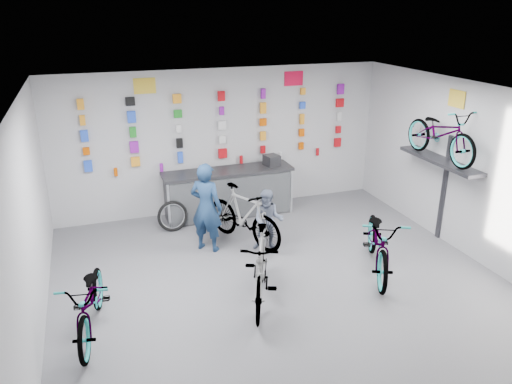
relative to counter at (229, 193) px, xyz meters
name	(u,v)px	position (x,y,z in m)	size (l,w,h in m)	color
floor	(295,303)	(0.00, -3.54, -0.49)	(8.00, 8.00, 0.00)	#535359
ceiling	(302,103)	(0.00, -3.54, 2.51)	(8.00, 8.00, 0.00)	white
wall_back	(222,141)	(0.00, 0.46, 1.01)	(7.00, 7.00, 0.00)	#B4B4B7
wall_left	(24,249)	(-3.50, -3.54, 1.01)	(8.00, 8.00, 0.00)	#B4B4B7
wall_right	(499,183)	(3.50, -3.54, 1.01)	(8.00, 8.00, 0.00)	#B4B4B7
counter	(229,193)	(0.00, 0.00, 0.00)	(2.70, 0.66, 1.00)	black
merch_wall	(216,128)	(-0.13, 0.39, 1.31)	(5.57, 0.08, 1.56)	blue
wall_bracket	(440,165)	(3.33, -2.34, 0.98)	(0.39, 1.90, 2.00)	#333338
sign_left	(145,86)	(-1.50, 0.44, 2.23)	(0.42, 0.02, 0.30)	gold
sign_right	(294,79)	(1.60, 0.44, 2.23)	(0.42, 0.02, 0.30)	red
sign_side	(457,99)	(3.48, -2.34, 2.16)	(0.02, 0.40, 0.30)	gold
bike_left	(91,302)	(-2.85, -3.28, -0.01)	(0.63, 1.82, 0.95)	gray
bike_center	(261,268)	(-0.46, -3.30, 0.07)	(0.52, 1.85, 1.11)	gray
bike_right	(379,241)	(1.68, -3.07, 0.05)	(0.71, 2.04, 1.07)	gray
bike_service	(244,215)	(-0.09, -1.34, 0.06)	(0.52, 1.83, 1.10)	gray
bike_wall	(441,133)	(3.25, -2.34, 1.57)	(0.63, 1.80, 0.95)	gray
clerk	(206,207)	(-0.80, -1.38, 0.33)	(0.60, 0.39, 1.64)	navy
customer	(268,220)	(0.23, -1.75, 0.08)	(0.55, 0.43, 1.14)	slate
spare_wheel	(173,216)	(-1.25, -0.37, -0.19)	(0.63, 0.25, 0.61)	black
register	(272,160)	(0.96, 0.01, 0.62)	(0.28, 0.30, 0.22)	black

